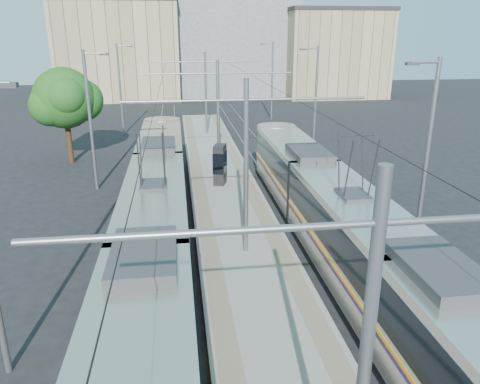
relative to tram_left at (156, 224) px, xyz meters
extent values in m
cube|color=gray|center=(3.60, 9.02, -1.56)|extent=(4.00, 50.00, 0.30)
cube|color=gray|center=(2.15, 9.02, -1.40)|extent=(0.70, 50.00, 0.01)
cube|color=gray|center=(5.05, 9.02, -1.40)|extent=(0.70, 50.00, 0.01)
cube|color=gray|center=(-0.72, 9.02, -1.69)|extent=(0.07, 70.00, 0.03)
cube|color=gray|center=(0.72, 9.02, -1.69)|extent=(0.07, 70.00, 0.03)
cube|color=gray|center=(6.48, 9.02, -1.69)|extent=(0.07, 70.00, 0.03)
cube|color=gray|center=(7.92, 9.02, -1.69)|extent=(0.07, 70.00, 0.03)
cube|color=black|center=(0.00, 0.00, -1.51)|extent=(2.30, 30.90, 0.40)
cube|color=#A8A39A|center=(0.00, 0.00, 0.14)|extent=(2.40, 29.30, 2.90)
cube|color=black|center=(0.00, 0.00, 0.64)|extent=(2.43, 29.30, 1.30)
cube|color=yellow|center=(0.00, 0.00, -0.26)|extent=(2.43, 29.30, 0.12)
cube|color=red|center=(0.00, 0.00, -0.76)|extent=(2.42, 29.30, 1.10)
cube|color=#2D2D30|center=(0.00, 0.00, 1.74)|extent=(1.68, 3.00, 0.30)
cube|color=black|center=(7.20, -2.14, -1.51)|extent=(2.30, 28.61, 0.40)
cube|color=beige|center=(7.20, -2.14, 0.14)|extent=(2.40, 27.01, 2.90)
cube|color=black|center=(7.20, -2.14, 0.64)|extent=(2.43, 27.01, 1.30)
cube|color=orange|center=(7.20, -2.14, -0.26)|extent=(2.43, 27.01, 0.12)
cube|color=#35164E|center=(7.20, -2.14, -0.41)|extent=(2.43, 27.01, 0.10)
cube|color=#2D2D30|center=(7.20, -2.14, 1.74)|extent=(1.68, 3.00, 0.30)
cylinder|color=slate|center=(3.60, -11.98, 4.79)|extent=(9.20, 0.10, 0.10)
cylinder|color=slate|center=(3.60, 0.02, 2.09)|extent=(0.20, 0.20, 7.00)
cylinder|color=slate|center=(3.60, 0.02, 4.79)|extent=(9.20, 0.10, 0.10)
cylinder|color=slate|center=(3.60, 12.02, 2.09)|extent=(0.20, 0.20, 7.00)
cylinder|color=slate|center=(3.60, 12.02, 4.79)|extent=(9.20, 0.10, 0.10)
cylinder|color=slate|center=(3.60, 24.02, 2.09)|extent=(0.20, 0.20, 7.00)
cylinder|color=slate|center=(3.60, 24.02, 4.79)|extent=(9.20, 0.10, 0.10)
cylinder|color=black|center=(0.00, 9.02, 3.84)|extent=(0.02, 70.00, 0.02)
cylinder|color=black|center=(7.20, 9.02, 3.84)|extent=(0.02, 70.00, 0.02)
cube|color=#2D2D30|center=(-2.80, -5.98, 6.04)|extent=(0.50, 0.22, 0.12)
cylinder|color=slate|center=(-3.90, 10.02, 2.29)|extent=(0.18, 0.18, 8.00)
cube|color=#2D2D30|center=(-2.80, 10.02, 6.04)|extent=(0.50, 0.22, 0.12)
cylinder|color=slate|center=(-3.90, 26.02, 2.29)|extent=(0.18, 0.18, 8.00)
cube|color=#2D2D30|center=(-2.80, 26.02, 6.04)|extent=(0.50, 0.22, 0.12)
cylinder|color=slate|center=(11.10, 0.02, 2.29)|extent=(0.18, 0.18, 8.00)
cube|color=#2D2D30|center=(10.00, 0.02, 6.04)|extent=(0.50, 0.22, 0.12)
cylinder|color=slate|center=(11.10, 16.02, 2.29)|extent=(0.18, 0.18, 8.00)
cube|color=#2D2D30|center=(10.00, 16.02, 6.04)|extent=(0.50, 0.22, 0.12)
cylinder|color=slate|center=(11.10, 32.02, 2.29)|extent=(0.18, 0.18, 8.00)
cube|color=#2D2D30|center=(10.00, 32.02, 6.04)|extent=(0.50, 0.22, 0.12)
cube|color=black|center=(3.41, 9.20, -0.22)|extent=(0.89, 1.17, 2.37)
cube|color=black|center=(3.41, 9.20, -0.07)|extent=(0.95, 1.22, 1.24)
cylinder|color=#382314|center=(-6.63, 16.42, -0.32)|extent=(0.38, 0.38, 2.78)
sphere|color=#124114|center=(-6.63, 16.42, 2.90)|extent=(4.17, 4.17, 4.17)
sphere|color=#124114|center=(-5.58, 17.12, 2.64)|extent=(2.95, 2.95, 2.95)
cube|color=tan|center=(-6.40, 52.02, 4.64)|extent=(16.00, 12.00, 12.69)
cube|color=#262328|center=(-6.40, 52.02, 11.23)|extent=(16.32, 12.24, 0.50)
cube|color=gray|center=(9.60, 56.02, 5.92)|extent=(18.00, 14.00, 15.26)
cube|color=tan|center=(23.60, 50.02, 4.11)|extent=(14.00, 10.00, 11.63)
cube|color=#262328|center=(23.60, 50.02, 10.18)|extent=(14.28, 10.20, 0.50)
camera|label=1|loc=(1.01, -17.37, 7.17)|focal=35.00mm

